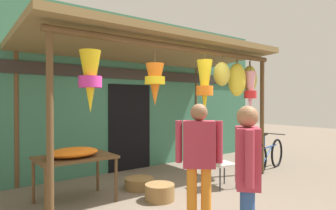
% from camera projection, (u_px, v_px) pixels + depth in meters
% --- Properties ---
extents(ground_plane, '(30.00, 30.00, 0.00)m').
position_uv_depth(ground_plane, '(171.00, 196.00, 4.95)').
color(ground_plane, '#756656').
extents(shop_facade, '(9.50, 0.29, 3.62)m').
position_uv_depth(shop_facade, '(111.00, 93.00, 6.69)').
color(shop_facade, '#387056').
rests_on(shop_facade, ground_plane).
extents(market_stall_canopy, '(5.04, 2.65, 2.79)m').
position_uv_depth(market_stall_canopy, '(161.00, 60.00, 5.80)').
color(market_stall_canopy, brown).
rests_on(market_stall_canopy, ground_plane).
extents(display_table, '(1.18, 0.80, 0.74)m').
position_uv_depth(display_table, '(75.00, 161.00, 4.64)').
color(display_table, brown).
rests_on(display_table, ground_plane).
extents(flower_heap_on_table, '(0.78, 0.54, 0.15)m').
position_uv_depth(flower_heap_on_table, '(75.00, 152.00, 4.55)').
color(flower_heap_on_table, orange).
rests_on(flower_heap_on_table, display_table).
extents(folding_chair, '(0.47, 0.47, 0.84)m').
position_uv_depth(folding_chair, '(219.00, 161.00, 5.42)').
color(folding_chair, beige).
rests_on(folding_chair, ground_plane).
extents(wicker_basket_by_table, '(0.48, 0.48, 0.26)m').
position_uv_depth(wicker_basket_by_table, '(160.00, 192.00, 4.75)').
color(wicker_basket_by_table, olive).
rests_on(wicker_basket_by_table, ground_plane).
extents(wicker_basket_spare, '(0.53, 0.53, 0.20)m').
position_uv_depth(wicker_basket_spare, '(139.00, 183.00, 5.37)').
color(wicker_basket_spare, olive).
rests_on(wicker_basket_spare, ground_plane).
extents(parked_bicycle, '(1.72, 0.53, 0.92)m').
position_uv_depth(parked_bicycle, '(269.00, 156.00, 6.78)').
color(parked_bicycle, black).
rests_on(parked_bicycle, ground_plane).
extents(vendor_in_orange, '(0.46, 0.43, 1.57)m').
position_uv_depth(vendor_in_orange, '(247.00, 172.00, 2.87)').
color(vendor_in_orange, '#2D5193').
rests_on(vendor_in_orange, ground_plane).
extents(customer_foreground, '(0.47, 0.43, 1.58)m').
position_uv_depth(customer_foreground, '(199.00, 156.00, 3.67)').
color(customer_foreground, orange).
rests_on(customer_foreground, ground_plane).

